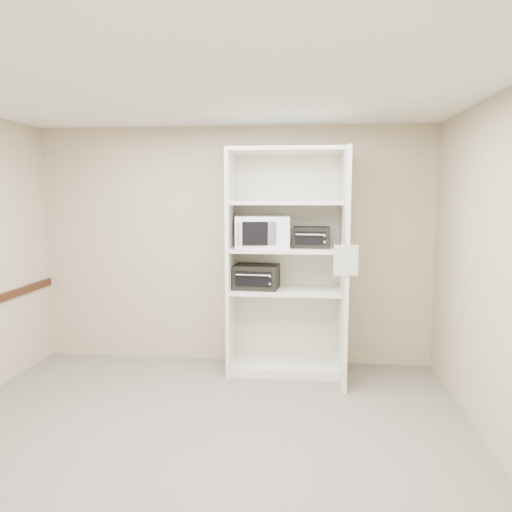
# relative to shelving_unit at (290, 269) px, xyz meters

# --- Properties ---
(floor) EXTENTS (4.50, 4.00, 0.01)m
(floor) POSITION_rel_shelving_unit_xyz_m (-0.67, -1.70, -1.13)
(floor) COLOR #6B635B
(floor) RESTS_ON ground
(ceiling) EXTENTS (4.50, 4.00, 0.01)m
(ceiling) POSITION_rel_shelving_unit_xyz_m (-0.67, -1.70, 1.57)
(ceiling) COLOR white
(wall_back) EXTENTS (4.50, 0.02, 2.70)m
(wall_back) POSITION_rel_shelving_unit_xyz_m (-0.67, 0.30, 0.22)
(wall_back) COLOR #CAB694
(wall_back) RESTS_ON ground
(wall_front) EXTENTS (4.50, 0.02, 2.70)m
(wall_front) POSITION_rel_shelving_unit_xyz_m (-0.67, -3.70, 0.22)
(wall_front) COLOR #CAB694
(wall_front) RESTS_ON ground
(wall_right) EXTENTS (0.02, 4.00, 2.70)m
(wall_right) POSITION_rel_shelving_unit_xyz_m (1.58, -1.70, 0.22)
(wall_right) COLOR #CAB694
(wall_right) RESTS_ON ground
(shelving_unit) EXTENTS (1.24, 0.92, 2.42)m
(shelving_unit) POSITION_rel_shelving_unit_xyz_m (0.00, 0.00, 0.00)
(shelving_unit) COLOR white
(shelving_unit) RESTS_ON floor
(microwave) EXTENTS (0.61, 0.49, 0.34)m
(microwave) POSITION_rel_shelving_unit_xyz_m (-0.31, -0.05, 0.41)
(microwave) COLOR white
(microwave) RESTS_ON shelving_unit
(toaster_oven_upper) EXTENTS (0.41, 0.32, 0.22)m
(toaster_oven_upper) POSITION_rel_shelving_unit_xyz_m (0.22, 0.02, 0.35)
(toaster_oven_upper) COLOR black
(toaster_oven_upper) RESTS_ON shelving_unit
(toaster_oven_lower) EXTENTS (0.50, 0.40, 0.26)m
(toaster_oven_lower) POSITION_rel_shelving_unit_xyz_m (-0.37, -0.03, -0.08)
(toaster_oven_lower) COLOR black
(toaster_oven_lower) RESTS_ON shelving_unit
(paper_sign) EXTENTS (0.23, 0.02, 0.29)m
(paper_sign) POSITION_rel_shelving_unit_xyz_m (0.54, -0.63, 0.19)
(paper_sign) COLOR white
(paper_sign) RESTS_ON shelving_unit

